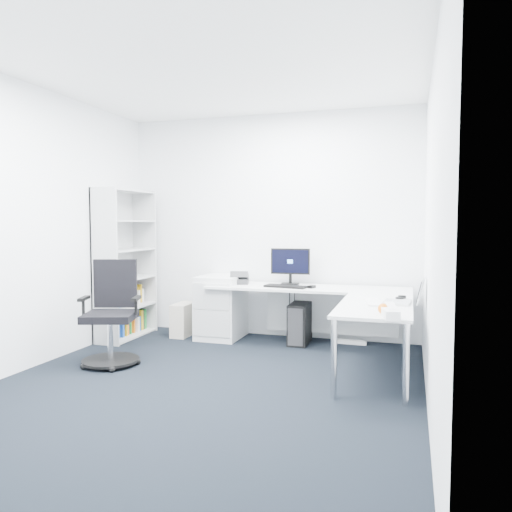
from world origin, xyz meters
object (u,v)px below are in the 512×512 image
(l_desk, at_px, (301,321))
(task_chair, at_px, (110,313))
(laptop, at_px, (397,290))
(bookshelf, at_px, (125,264))
(monitor, at_px, (290,266))

(l_desk, xyz_separation_m, task_chair, (-1.68, -1.04, 0.18))
(l_desk, xyz_separation_m, laptop, (1.00, -0.57, 0.45))
(bookshelf, bearing_deg, monitor, 11.83)
(l_desk, height_order, bookshelf, bookshelf)
(laptop, bearing_deg, monitor, 145.06)
(task_chair, xyz_separation_m, monitor, (1.44, 1.49, 0.37))
(l_desk, bearing_deg, bookshelf, 178.68)
(laptop, bearing_deg, l_desk, 155.17)
(laptop, bearing_deg, bookshelf, 173.78)
(laptop, bearing_deg, task_chair, -165.23)
(l_desk, bearing_deg, monitor, 117.10)
(bookshelf, distance_m, monitor, 1.98)
(task_chair, bearing_deg, laptop, -8.35)
(l_desk, distance_m, bookshelf, 2.25)
(bookshelf, height_order, monitor, bookshelf)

